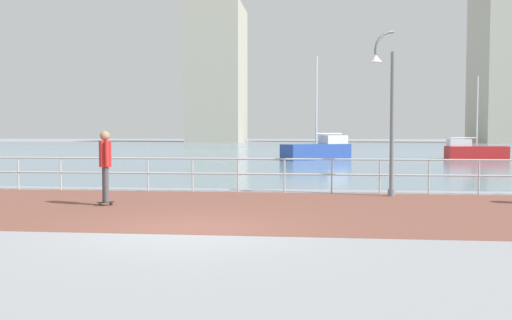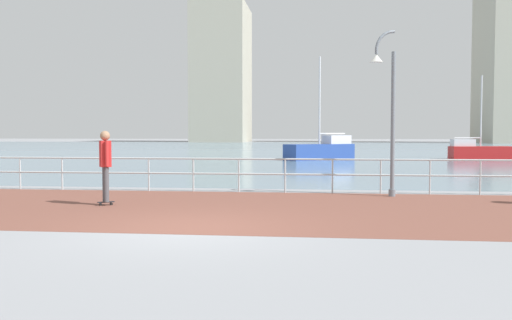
{
  "view_description": "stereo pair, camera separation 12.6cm",
  "coord_description": "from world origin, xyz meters",
  "px_view_note": "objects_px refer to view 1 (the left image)",
  "views": [
    {
      "loc": [
        2.27,
        -9.86,
        1.79
      ],
      "look_at": [
        0.81,
        3.77,
        1.1
      ],
      "focal_mm": 38.03,
      "sensor_mm": 36.0,
      "label": 1
    },
    {
      "loc": [
        2.39,
        -9.84,
        1.79
      ],
      "look_at": [
        0.81,
        3.77,
        1.1
      ],
      "focal_mm": 38.03,
      "sensor_mm": 36.0,
      "label": 2
    }
  ],
  "objects_px": {
    "sailboat_blue": "(474,151)",
    "skateboarder": "(105,160)",
    "lamppost": "(387,105)",
    "sailboat_yellow": "(318,150)"
  },
  "relations": [
    {
      "from": "sailboat_blue",
      "to": "skateboarder",
      "type": "bearing_deg",
      "value": -121.9
    },
    {
      "from": "lamppost",
      "to": "skateboarder",
      "type": "height_order",
      "value": "lamppost"
    },
    {
      "from": "sailboat_yellow",
      "to": "sailboat_blue",
      "type": "bearing_deg",
      "value": 11.84
    },
    {
      "from": "lamppost",
      "to": "sailboat_yellow",
      "type": "xyz_separation_m",
      "value": [
        -1.72,
        20.95,
        -1.91
      ]
    },
    {
      "from": "lamppost",
      "to": "sailboat_blue",
      "type": "xyz_separation_m",
      "value": [
        8.98,
        23.19,
        -2.02
      ]
    },
    {
      "from": "lamppost",
      "to": "sailboat_yellow",
      "type": "height_order",
      "value": "sailboat_yellow"
    },
    {
      "from": "skateboarder",
      "to": "sailboat_blue",
      "type": "height_order",
      "value": "sailboat_blue"
    },
    {
      "from": "lamppost",
      "to": "skateboarder",
      "type": "bearing_deg",
      "value": -159.44
    },
    {
      "from": "lamppost",
      "to": "sailboat_yellow",
      "type": "relative_size",
      "value": 0.68
    },
    {
      "from": "skateboarder",
      "to": "sailboat_yellow",
      "type": "distance_m",
      "value": 24.23
    }
  ]
}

